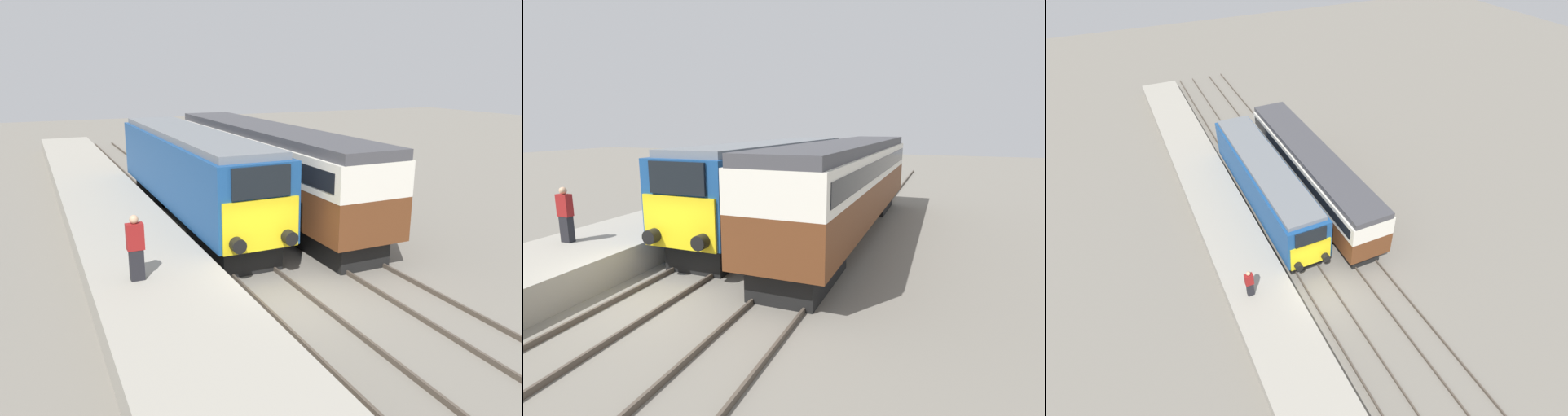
{
  "view_description": "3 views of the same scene",
  "coord_description": "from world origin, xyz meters",
  "views": [
    {
      "loc": [
        -6.08,
        -11.47,
        6.25
      ],
      "look_at": [
        0.0,
        1.74,
        2.32
      ],
      "focal_mm": 35.0,
      "sensor_mm": 36.0,
      "label": 1
    },
    {
      "loc": [
        7.15,
        -7.9,
        4.6
      ],
      "look_at": [
        1.7,
        5.74,
        1.6
      ],
      "focal_mm": 28.0,
      "sensor_mm": 36.0,
      "label": 2
    },
    {
      "loc": [
        -7.14,
        -12.83,
        18.27
      ],
      "look_at": [
        1.7,
        5.74,
        1.6
      ],
      "focal_mm": 28.0,
      "sensor_mm": 36.0,
      "label": 3
    }
  ],
  "objects": [
    {
      "name": "ground_plane",
      "position": [
        0.0,
        0.0,
        0.0
      ],
      "size": [
        120.0,
        120.0,
        0.0
      ],
      "primitive_type": "plane",
      "color": "slate"
    },
    {
      "name": "platform_left",
      "position": [
        -3.3,
        8.0,
        0.48
      ],
      "size": [
        3.5,
        50.0,
        0.96
      ],
      "color": "#9E998C",
      "rests_on": "ground_plane"
    },
    {
      "name": "rails_near_track",
      "position": [
        0.0,
        5.0,
        0.07
      ],
      "size": [
        1.51,
        60.0,
        0.14
      ],
      "color": "#4C4238",
      "rests_on": "ground_plane"
    },
    {
      "name": "rails_far_track",
      "position": [
        3.4,
        5.0,
        0.07
      ],
      "size": [
        1.5,
        60.0,
        0.14
      ],
      "color": "#4C4238",
      "rests_on": "ground_plane"
    },
    {
      "name": "locomotive",
      "position": [
        0.0,
        8.8,
        2.17
      ],
      "size": [
        2.7,
        14.64,
        3.88
      ],
      "color": "black",
      "rests_on": "ground_plane"
    },
    {
      "name": "passenger_carriage",
      "position": [
        3.4,
        8.64,
        2.38
      ],
      "size": [
        2.75,
        16.05,
        3.95
      ],
      "color": "black",
      "rests_on": "ground_plane"
    },
    {
      "name": "person_on_platform",
      "position": [
        -3.84,
        1.11,
        1.84
      ],
      "size": [
        0.44,
        0.26,
        1.76
      ],
      "color": "black",
      "rests_on": "platform_left"
    }
  ]
}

